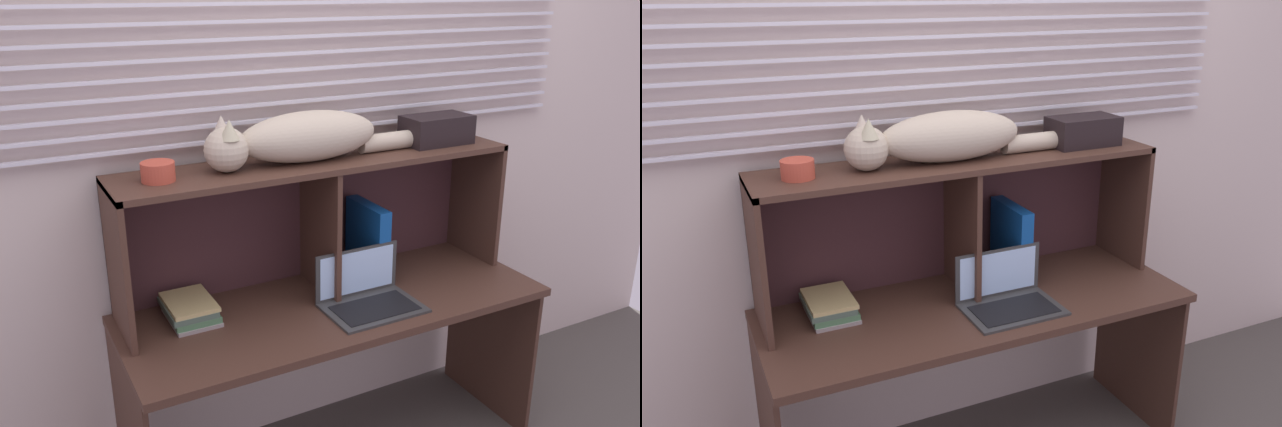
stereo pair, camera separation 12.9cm
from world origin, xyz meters
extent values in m
cube|color=beige|center=(0.00, 0.55, 1.25)|extent=(4.40, 0.04, 2.50)
cube|color=silver|center=(0.00, 0.50, 1.29)|extent=(2.50, 0.02, 0.01)
cube|color=silver|center=(0.00, 0.50, 1.35)|extent=(2.50, 0.02, 0.01)
cube|color=silver|center=(0.00, 0.50, 1.41)|extent=(2.50, 0.02, 0.01)
cube|color=silver|center=(0.00, 0.50, 1.47)|extent=(2.50, 0.02, 0.01)
cube|color=silver|center=(0.00, 0.50, 1.53)|extent=(2.50, 0.02, 0.01)
cube|color=silver|center=(0.00, 0.50, 1.58)|extent=(2.50, 0.02, 0.01)
cube|color=silver|center=(0.00, 0.50, 1.64)|extent=(2.50, 0.02, 0.01)
cube|color=silver|center=(0.00, 0.50, 1.70)|extent=(2.50, 0.02, 0.01)
cube|color=silver|center=(0.00, 0.50, 1.76)|extent=(2.50, 0.02, 0.01)
cube|color=#432920|center=(0.00, 0.21, 0.69)|extent=(1.59, 0.60, 0.03)
cube|color=#432920|center=(0.78, 0.21, 0.34)|extent=(0.02, 0.54, 0.67)
cube|color=#432920|center=(0.00, 0.34, 1.21)|extent=(1.52, 0.32, 0.02)
cube|color=#432920|center=(-0.75, 0.34, 0.96)|extent=(0.02, 0.32, 0.52)
cube|color=#432920|center=(0.75, 0.34, 0.96)|extent=(0.02, 0.32, 0.52)
cube|color=#432920|center=(0.00, 0.34, 0.95)|extent=(0.02, 0.30, 0.50)
cube|color=#402326|center=(0.00, 0.50, 0.96)|extent=(1.52, 0.01, 0.52)
ellipsoid|color=#BBAC95|center=(-0.04, 0.34, 1.31)|extent=(0.53, 0.19, 0.18)
sphere|color=#BBAC95|center=(-0.36, 0.34, 1.30)|extent=(0.15, 0.15, 0.15)
cone|color=#B8B190|center=(-0.36, 0.30, 1.37)|extent=(0.07, 0.07, 0.07)
cone|color=#BBAC99|center=(-0.36, 0.38, 1.37)|extent=(0.07, 0.07, 0.07)
cylinder|color=#BBAC95|center=(0.34, 0.34, 1.26)|extent=(0.34, 0.07, 0.07)
cube|color=#343434|center=(0.09, 0.10, 0.71)|extent=(0.35, 0.24, 0.01)
cube|color=#343434|center=(0.09, 0.22, 0.81)|extent=(0.35, 0.01, 0.19)
cube|color=#ADD1F9|center=(0.09, 0.21, 0.81)|extent=(0.31, 0.00, 0.16)
cube|color=black|center=(0.09, 0.09, 0.71)|extent=(0.30, 0.17, 0.00)
cube|color=#0F438F|center=(0.21, 0.34, 0.86)|extent=(0.05, 0.25, 0.31)
cube|color=gray|center=(-0.52, 0.34, 0.71)|extent=(0.16, 0.22, 0.01)
cube|color=#466F4B|center=(-0.52, 0.34, 0.73)|extent=(0.16, 0.22, 0.02)
cube|color=#475C4E|center=(-0.53, 0.35, 0.75)|extent=(0.16, 0.22, 0.02)
cube|color=tan|center=(-0.52, 0.35, 0.77)|extent=(0.16, 0.22, 0.02)
cylinder|color=#B34331|center=(-0.59, 0.34, 1.25)|extent=(0.11, 0.11, 0.06)
cube|color=black|center=(0.52, 0.34, 1.28)|extent=(0.27, 0.15, 0.11)
camera|label=1|loc=(-1.09, -1.69, 1.82)|focal=36.74mm
camera|label=2|loc=(-0.97, -1.75, 1.82)|focal=36.74mm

